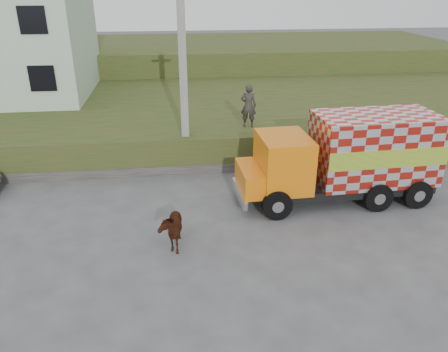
{
  "coord_description": "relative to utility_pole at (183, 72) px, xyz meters",
  "views": [
    {
      "loc": [
        -1.44,
        -12.49,
        7.34
      ],
      "look_at": [
        0.15,
        0.81,
        1.3
      ],
      "focal_mm": 35.0,
      "sensor_mm": 36.0,
      "label": 1
    }
  ],
  "objects": [
    {
      "name": "cargo_truck",
      "position": [
        5.61,
        -3.4,
        -2.47
      ],
      "size": [
        7.09,
        2.68,
        3.12
      ],
      "rotation": [
        0.0,
        0.0,
        0.04
      ],
      "color": "black",
      "rests_on": "ground"
    },
    {
      "name": "pedestrian",
      "position": [
        2.75,
        0.88,
        -1.65
      ],
      "size": [
        0.77,
        0.61,
        1.85
      ],
      "primitive_type": "imported",
      "rotation": [
        0.0,
        0.0,
        2.86
      ],
      "color": "#2D2A28",
      "rests_on": "embankment"
    },
    {
      "name": "embankment_far",
      "position": [
        1.0,
        17.4,
        -2.58
      ],
      "size": [
        40.0,
        12.0,
        3.0
      ],
      "primitive_type": "cube",
      "color": "#274617",
      "rests_on": "ground"
    },
    {
      "name": "embankment",
      "position": [
        1.0,
        5.4,
        -3.33
      ],
      "size": [
        40.0,
        12.0,
        1.5
      ],
      "primitive_type": "cube",
      "color": "#274617",
      "rests_on": "ground"
    },
    {
      "name": "ground",
      "position": [
        1.0,
        -4.6,
        -4.08
      ],
      "size": [
        120.0,
        120.0,
        0.0
      ],
      "primitive_type": "plane",
      "color": "#474749",
      "rests_on": "ground"
    },
    {
      "name": "retaining_strip",
      "position": [
        -1.0,
        -0.4,
        -3.88
      ],
      "size": [
        16.0,
        0.5,
        0.4
      ],
      "primitive_type": "cube",
      "color": "#595651",
      "rests_on": "ground"
    },
    {
      "name": "cow",
      "position": [
        -0.69,
        -5.8,
        -3.44
      ],
      "size": [
        0.71,
        1.51,
        1.26
      ],
      "primitive_type": "imported",
      "rotation": [
        0.0,
        0.0,
        -0.02
      ],
      "color": "#32190C",
      "rests_on": "ground"
    },
    {
      "name": "utility_pole",
      "position": [
        0.0,
        0.0,
        0.0
      ],
      "size": [
        1.2,
        0.3,
        8.0
      ],
      "color": "gray",
      "rests_on": "ground"
    }
  ]
}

